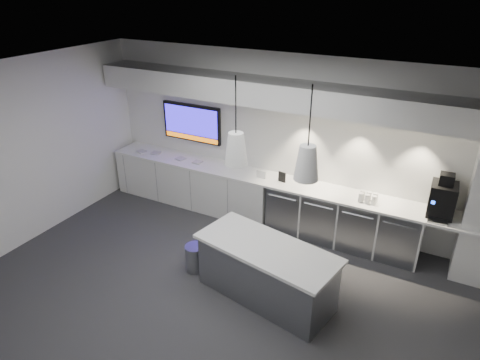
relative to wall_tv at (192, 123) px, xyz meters
The scene contains 26 objects.
floor 3.47m from the wall_tv, 52.18° to the right, with size 7.00×7.00×0.00m, color #333336.
ceiling 3.42m from the wall_tv, 52.18° to the right, with size 7.00×7.00×0.00m, color black.
wall_back 1.90m from the wall_tv, ahead, with size 7.00×7.00×0.00m, color white.
wall_front 5.30m from the wall_tv, 68.99° to the right, with size 7.00×7.00×0.00m, color white.
wall_left 2.92m from the wall_tv, 123.17° to the right, with size 7.00×7.00×0.00m, color white.
back_counter 2.04m from the wall_tv, ahead, with size 6.80×0.65×0.04m, color white.
left_base_cabinets 1.17m from the wall_tv, 61.19° to the right, with size 3.30×0.63×0.86m, color white.
fridge_unit_a 2.45m from the wall_tv, ahead, with size 0.60×0.61×0.85m, color gray.
fridge_unit_b 3.01m from the wall_tv, ahead, with size 0.60×0.61×0.85m, color gray.
fridge_unit_c 3.60m from the wall_tv, ahead, with size 0.60×0.61×0.85m, color gray.
fridge_unit_d 4.21m from the wall_tv, ahead, with size 0.60×0.61×0.85m, color gray.
backsplash 3.10m from the wall_tv, ahead, with size 4.60×0.03×1.30m, color white.
soffit 2.09m from the wall_tv, ahead, with size 6.90×0.60×0.40m, color white.
wall_tv is the anchor object (origin of this frame).
island 3.52m from the wall_tv, 39.44° to the right, with size 2.09×1.21×0.83m.
bin 2.82m from the wall_tv, 56.62° to the right, with size 0.30×0.30×0.43m, color gray.
coffee_machine 4.54m from the wall_tv, ahead, with size 0.38×0.54×0.66m.
sign_black 2.12m from the wall_tv, ahead, with size 0.14×0.02×0.18m, color black.
sign_white 1.78m from the wall_tv, 11.84° to the right, with size 0.18×0.02×0.14m, color white.
cup_cluster 3.56m from the wall_tv, ahead, with size 0.28×0.18×0.15m, color white, non-canonical shape.
tray_a 1.25m from the wall_tv, 159.96° to the right, with size 0.16×0.16×0.03m, color #B4B4B4.
tray_b 1.00m from the wall_tv, 156.72° to the right, with size 0.16×0.16×0.03m, color #B4B4B4.
tray_c 0.72m from the wall_tv, 106.40° to the right, with size 0.16×0.16×0.03m, color #B4B4B4.
tray_d 0.77m from the wall_tv, 45.79° to the right, with size 0.16×0.16×0.03m, color #B4B4B4.
pendant_left 3.04m from the wall_tv, 45.14° to the right, with size 0.30×0.30×1.12m.
pendant_right 3.74m from the wall_tv, 34.84° to the right, with size 0.30×0.30×1.12m.
Camera 1 is at (2.57, -4.04, 4.11)m, focal length 32.00 mm.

